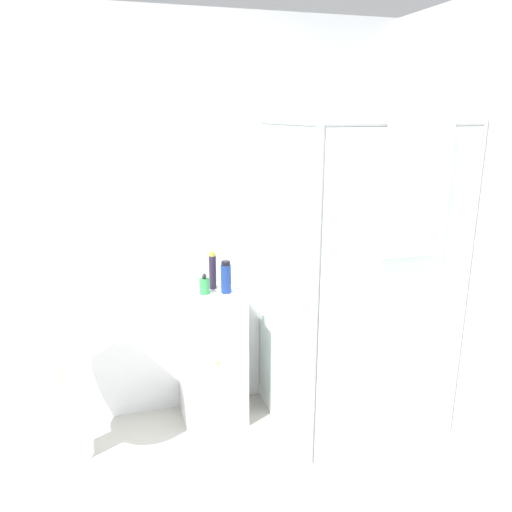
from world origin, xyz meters
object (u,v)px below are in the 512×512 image
Objects in this scene: soap_dispenser at (204,286)px; shampoo_bottle_blue at (226,278)px; sink at (69,351)px; shampoo_bottle_tall_black at (213,271)px.

shampoo_bottle_blue reaches higher than soap_dispenser.
sink is 5.09× the size of shampoo_bottle_blue.
shampoo_bottle_tall_black is (0.85, 0.20, 0.33)m from sink.
shampoo_bottle_blue is (0.13, -0.02, 0.05)m from soap_dispenser.
shampoo_bottle_tall_black is (0.07, 0.08, 0.06)m from soap_dispenser.
soap_dispenser is at bearing 8.35° from sink.
sink reaches higher than soap_dispenser.
soap_dispenser is 0.64× the size of shampoo_bottle_blue.
shampoo_bottle_blue is (0.91, 0.10, 0.31)m from sink.
shampoo_bottle_tall_black reaches higher than sink.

